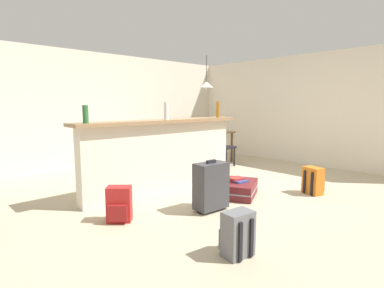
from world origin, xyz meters
The scene contains 18 objects.
ground_plane centered at (0.00, 0.00, -0.03)m, with size 13.00×13.00×0.05m, color #BCAD8E.
wall_back centered at (0.00, 3.05, 1.25)m, with size 6.60×0.10×2.50m, color silver.
wall_right centered at (3.05, 0.30, 1.25)m, with size 0.10×6.00×2.50m, color silver.
partition_half_wall centered at (-0.69, 0.44, 0.54)m, with size 2.80×0.20×1.09m, color silver.
bar_countertop centered at (-0.69, 0.44, 1.11)m, with size 2.96×0.40×0.05m, color #93704C.
bottle_green centered at (-1.99, 0.38, 1.25)m, with size 0.07×0.07×0.23m, color #2D6B38.
bottle_white centered at (-0.71, 0.35, 1.27)m, with size 0.07×0.07×0.27m, color silver.
bottle_amber centered at (0.52, 0.38, 1.28)m, with size 0.07×0.07×0.28m, color #9E661E.
dining_table centered at (1.47, 1.57, 0.65)m, with size 1.10×0.80×0.74m.
dining_chair_near_partition centered at (1.43, 1.09, 0.52)m, with size 0.44×0.44×0.93m.
dining_chair_far_side centered at (1.55, 2.13, 0.52)m, with size 0.41×0.41×0.93m.
pendant_lamp centered at (1.52, 1.65, 1.83)m, with size 0.34×0.34×0.79m.
suitcase_flat_maroon centered at (-0.07, -0.59, 0.11)m, with size 0.89×0.75×0.22m.
backpack_orange centered at (0.85, -1.32, 0.20)m, with size 0.30×0.32×0.42m.
suitcase_upright_charcoal centered at (-0.84, -0.74, 0.33)m, with size 0.46×0.27×0.67m.
backpack_grey centered at (-1.53, -1.73, 0.20)m, with size 0.30×0.27×0.42m.
backpack_red centered at (-1.91, -0.26, 0.20)m, with size 0.34×0.34×0.42m.
book_stack centered at (-0.09, -0.59, 0.25)m, with size 0.24×0.23×0.06m.
Camera 1 is at (-3.64, -3.38, 1.38)m, focal length 28.42 mm.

